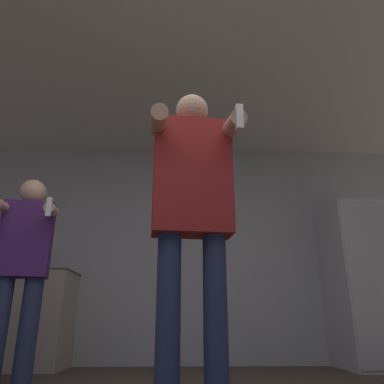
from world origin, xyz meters
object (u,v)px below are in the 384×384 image
at_px(person_woman_foreground, 192,206).
at_px(person_man_side, 23,263).
at_px(bottle_brown_liquor, 4,261).
at_px(bottle_short_whiskey, 43,260).
at_px(refrigerator, 363,284).

bearing_deg(person_woman_foreground, person_man_side, 144.10).
height_order(bottle_brown_liquor, bottle_short_whiskey, bottle_short_whiskey).
distance_m(refrigerator, person_woman_foreground, 2.81).
height_order(refrigerator, bottle_short_whiskey, refrigerator).
xyz_separation_m(bottle_short_whiskey, person_man_side, (0.31, -1.26, -0.21)).
xyz_separation_m(refrigerator, bottle_short_whiskey, (-3.46, 0.10, 0.25)).
height_order(bottle_short_whiskey, person_man_side, person_man_side).
xyz_separation_m(refrigerator, bottle_brown_liquor, (-3.88, 0.10, 0.25)).
distance_m(refrigerator, bottle_brown_liquor, 3.89).
bearing_deg(bottle_brown_liquor, refrigerator, -1.49).
bearing_deg(bottle_short_whiskey, person_man_side, -76.21).
bearing_deg(bottle_short_whiskey, person_woman_foreground, -54.07).
relative_size(bottle_brown_liquor, person_woman_foreground, 0.16).
relative_size(bottle_brown_liquor, bottle_short_whiskey, 0.90).
bearing_deg(bottle_short_whiskey, bottle_brown_liquor, 180.00).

